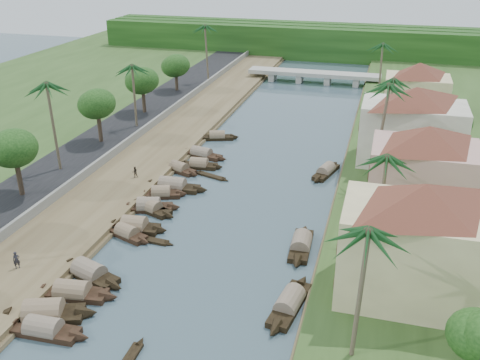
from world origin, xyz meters
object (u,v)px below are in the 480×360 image
(sampan_1, at_px, (44,314))
(bridge, at_px, (314,75))
(person_near, at_px, (16,260))
(sampan_0, at_px, (44,330))
(building_near, at_px, (417,241))

(sampan_1, bearing_deg, bridge, 64.21)
(bridge, bearing_deg, person_near, -101.13)
(sampan_0, xyz_separation_m, sampan_1, (-1.11, 1.69, 0.01))
(person_near, bearing_deg, bridge, 35.06)
(sampan_1, bearing_deg, sampan_0, -75.90)
(building_near, height_order, sampan_1, building_near)
(bridge, distance_m, person_near, 80.50)
(bridge, relative_size, building_near, 1.89)
(bridge, distance_m, sampan_0, 85.81)
(building_near, distance_m, sampan_1, 30.84)
(bridge, height_order, building_near, building_near)
(building_near, xyz_separation_m, sampan_1, (-28.67, -9.68, -5.96))
(building_near, relative_size, sampan_1, 1.64)
(sampan_0, distance_m, person_near, 9.54)
(building_near, bearing_deg, sampan_0, -157.58)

